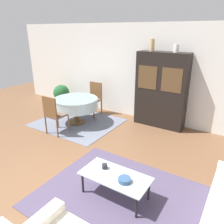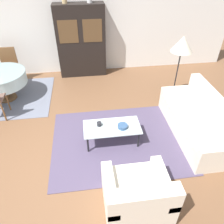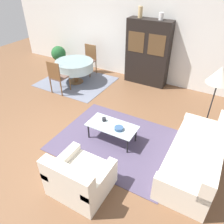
{
  "view_description": "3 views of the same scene",
  "coord_description": "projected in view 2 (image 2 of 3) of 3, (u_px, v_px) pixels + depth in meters",
  "views": [
    {
      "loc": [
        2.42,
        -2.08,
        2.51
      ],
      "look_at": [
        0.2,
        1.4,
        0.95
      ],
      "focal_mm": 35.0,
      "sensor_mm": 36.0,
      "label": 1
    },
    {
      "loc": [
        0.52,
        -2.8,
        3.15
      ],
      "look_at": [
        0.95,
        0.32,
        0.75
      ],
      "focal_mm": 35.0,
      "sensor_mm": 36.0,
      "label": 2
    },
    {
      "loc": [
        2.78,
        -2.93,
        3.29
      ],
      "look_at": [
        0.95,
        0.32,
        0.75
      ],
      "focal_mm": 35.0,
      "sensor_mm": 36.0,
      "label": 3
    }
  ],
  "objects": [
    {
      "name": "wall_back",
      "position": [
        62.0,
        27.0,
        6.1
      ],
      "size": [
        10.0,
        0.06,
        2.7
      ],
      "color": "white",
      "rests_on": "ground_plane"
    },
    {
      "name": "floor_lamp",
      "position": [
        182.0,
        46.0,
        4.79
      ],
      "size": [
        0.49,
        0.49,
        1.62
      ],
      "color": "black",
      "rests_on": "ground_plane"
    },
    {
      "name": "display_cabinet",
      "position": [
        81.0,
        42.0,
        6.17
      ],
      "size": [
        1.34,
        0.42,
        1.99
      ],
      "color": "black",
      "rests_on": "ground_plane"
    },
    {
      "name": "dining_chair_far",
      "position": [
        9.0,
        64.0,
        5.97
      ],
      "size": [
        0.44,
        0.44,
        1.0
      ],
      "rotation": [
        0.0,
        0.0,
        3.14
      ],
      "color": "brown",
      "rests_on": "dining_rug"
    },
    {
      "name": "ground_plane",
      "position": [
        64.0,
        158.0,
        4.06
      ],
      "size": [
        14.0,
        14.0,
        0.0
      ],
      "primitive_type": "plane",
      "color": "brown"
    },
    {
      "name": "dining_rug",
      "position": [
        8.0,
        98.0,
        5.68
      ],
      "size": [
        2.23,
        1.92,
        0.01
      ],
      "color": "slate",
      "rests_on": "ground_plane"
    },
    {
      "name": "armchair",
      "position": [
        137.0,
        196.0,
        3.13
      ],
      "size": [
        0.94,
        0.86,
        0.81
      ],
      "color": "silver",
      "rests_on": "ground_plane"
    },
    {
      "name": "bowl",
      "position": [
        123.0,
        126.0,
        4.13
      ],
      "size": [
        0.19,
        0.19,
        0.07
      ],
      "color": "#33517A",
      "rests_on": "coffee_table"
    },
    {
      "name": "area_rug",
      "position": [
        119.0,
        140.0,
        4.43
      ],
      "size": [
        2.64,
        2.09,
        0.01
      ],
      "color": "#4C425B",
      "rests_on": "ground_plane"
    },
    {
      "name": "cup",
      "position": [
        99.0,
        124.0,
        4.18
      ],
      "size": [
        0.09,
        0.09,
        0.08
      ],
      "color": "#232328",
      "rests_on": "coffee_table"
    },
    {
      "name": "coffee_table",
      "position": [
        112.0,
        128.0,
        4.2
      ],
      "size": [
        1.09,
        0.54,
        0.39
      ],
      "color": "black",
      "rests_on": "area_rug"
    },
    {
      "name": "couch",
      "position": [
        199.0,
        122.0,
        4.45
      ],
      "size": [
        0.86,
        2.06,
        0.84
      ],
      "rotation": [
        0.0,
        0.0,
        1.57
      ],
      "color": "silver",
      "rests_on": "ground_plane"
    },
    {
      "name": "dining_table",
      "position": [
        1.0,
        78.0,
        5.31
      ],
      "size": [
        1.21,
        1.21,
        0.72
      ],
      "color": "brown",
      "rests_on": "dining_rug"
    }
  ]
}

